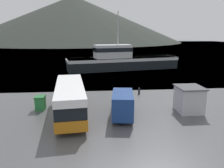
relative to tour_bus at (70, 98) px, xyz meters
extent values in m
plane|color=slate|center=(1.84, 128.78, -1.74)|extent=(240.00, 240.00, 0.00)
cone|color=#2D332D|center=(-14.28, 189.89, 18.54)|extent=(191.90, 191.90, 40.55)
cube|color=#B26614|center=(0.00, -0.01, -0.83)|extent=(3.65, 10.46, 0.92)
cube|color=black|center=(0.00, -0.01, 0.15)|extent=(3.58, 10.25, 1.05)
cube|color=white|center=(0.00, -0.01, 1.00)|extent=(3.65, 10.46, 0.65)
cube|color=black|center=(-0.55, 5.10, -0.03)|extent=(2.26, 0.30, 1.41)
cylinder|color=black|center=(-1.51, 3.43, -1.29)|extent=(0.39, 0.93, 0.90)
cylinder|color=black|center=(0.75, 3.67, -1.29)|extent=(0.39, 0.93, 0.90)
cylinder|color=black|center=(-0.75, -3.70, -1.29)|extent=(0.39, 0.93, 0.90)
cylinder|color=black|center=(1.51, -3.46, -1.29)|extent=(0.39, 0.93, 0.90)
cube|color=navy|center=(4.97, -1.32, -0.34)|extent=(2.42, 4.36, 2.10)
cube|color=navy|center=(5.35, 1.62, -0.81)|extent=(2.11, 2.01, 1.16)
cube|color=black|center=(5.24, 0.75, 0.14)|extent=(1.61, 0.27, 0.74)
cylinder|color=black|center=(4.48, 1.49, -1.39)|extent=(0.31, 0.72, 0.70)
cylinder|color=black|center=(6.15, 1.27, -1.39)|extent=(0.31, 0.72, 0.70)
cylinder|color=black|center=(4.01, -2.16, -1.39)|extent=(0.31, 0.72, 0.70)
cylinder|color=black|center=(5.68, -2.37, -1.39)|extent=(0.31, 0.72, 0.70)
cube|color=black|center=(8.93, 27.01, -0.45)|extent=(24.83, 9.85, 2.57)
cube|color=silver|center=(8.93, 27.01, 0.51)|extent=(25.08, 9.95, 0.64)
cube|color=silver|center=(6.55, 26.51, 2.25)|extent=(8.33, 5.02, 2.84)
cube|color=black|center=(6.55, 26.51, 2.68)|extent=(8.51, 5.15, 0.85)
cylinder|color=#B2B2B7|center=(7.70, 26.75, 7.15)|extent=(0.20, 0.20, 6.96)
cube|color=#287F3D|center=(-3.30, 1.77, -1.08)|extent=(0.92, 1.08, 1.32)
cube|color=#226C34|center=(-3.30, 1.77, -0.35)|extent=(1.01, 1.19, 0.15)
cube|color=#B2B2B7|center=(11.93, -0.15, -0.48)|extent=(2.31, 2.60, 2.51)
cube|color=#4C4C51|center=(11.93, -0.15, 0.83)|extent=(2.54, 2.86, 0.12)
cylinder|color=black|center=(8.27, 6.82, -1.42)|extent=(0.27, 0.27, 0.63)
sphere|color=black|center=(8.27, 6.82, -1.03)|extent=(0.31, 0.31, 0.31)
camera|label=1|loc=(2.28, -20.59, 6.14)|focal=35.00mm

